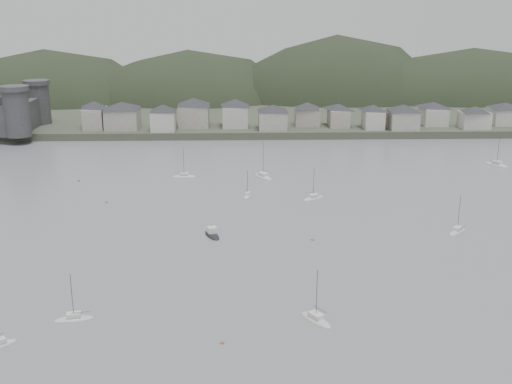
{
  "coord_description": "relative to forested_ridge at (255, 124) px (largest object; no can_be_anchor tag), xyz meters",
  "views": [
    {
      "loc": [
        -4.55,
        -84.31,
        53.37
      ],
      "look_at": [
        0.0,
        75.0,
        6.0
      ],
      "focal_mm": 44.33,
      "sensor_mm": 36.0,
      "label": 1
    }
  ],
  "objects": [
    {
      "name": "ground",
      "position": [
        -4.83,
        -269.4,
        11.28
      ],
      "size": [
        900.0,
        900.0,
        0.0
      ],
      "primitive_type": "plane",
      "color": "slate",
      "rests_on": "ground"
    },
    {
      "name": "far_shore_land",
      "position": [
        -4.83,
        25.6,
        12.78
      ],
      "size": [
        900.0,
        250.0,
        3.0
      ],
      "primitive_type": "cube",
      "color": "#383D2D",
      "rests_on": "ground"
    },
    {
      "name": "forested_ridge",
      "position": [
        0.0,
        0.0,
        0.0
      ],
      "size": [
        851.55,
        103.94,
        102.57
      ],
      "color": "black",
      "rests_on": "ground"
    },
    {
      "name": "waterfront_town",
      "position": [
        45.75,
        -86.06,
        19.95
      ],
      "size": [
        451.48,
        28.46,
        12.92
      ],
      "color": "gray",
      "rests_on": "far_shore_land"
    },
    {
      "name": "moored_fleet",
      "position": [
        -20.8,
        -203.77,
        11.46
      ],
      "size": [
        248.1,
        170.09,
        12.85
      ],
      "color": "beige",
      "rests_on": "ground"
    },
    {
      "name": "motor_launch_far",
      "position": [
        -15.89,
        -210.88,
        11.58
      ],
      "size": [
        5.1,
        7.72,
        3.75
      ],
      "rotation": [
        0.0,
        0.0,
        3.52
      ],
      "color": "black",
      "rests_on": "ground"
    },
    {
      "name": "mooring_buoys",
      "position": [
        -37.98,
        -215.76,
        11.43
      ],
      "size": [
        87.9,
        101.56,
        0.7
      ],
      "color": "#B85F3D",
      "rests_on": "ground"
    }
  ]
}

